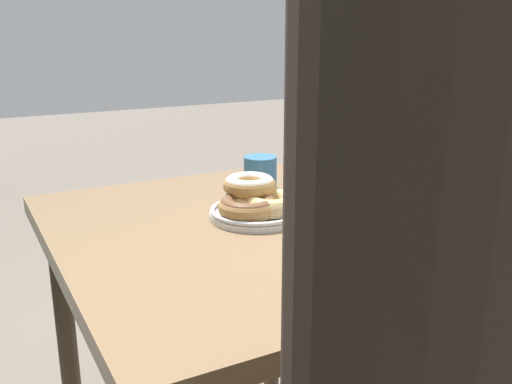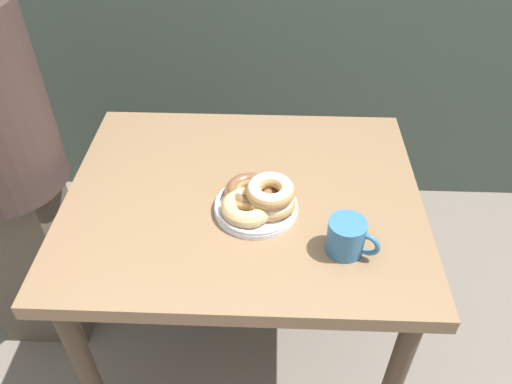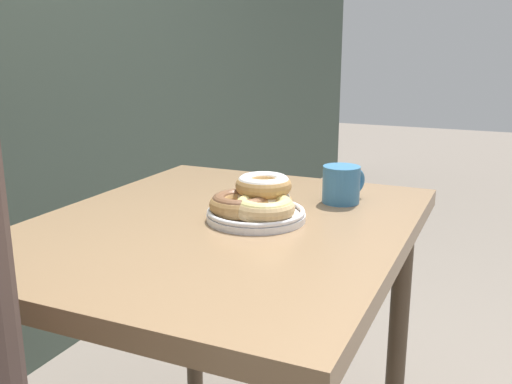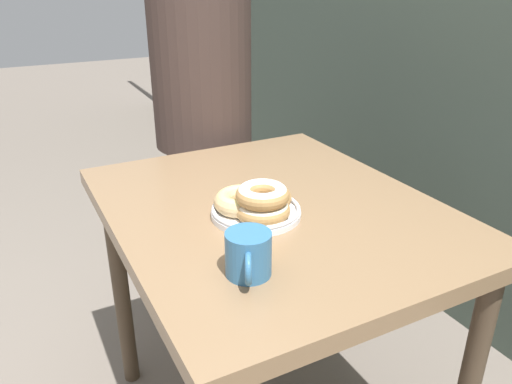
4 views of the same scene
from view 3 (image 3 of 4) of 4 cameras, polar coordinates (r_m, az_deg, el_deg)
dining_table at (r=1.22m, az=-3.40°, el=-7.25°), size 0.91×0.74×0.74m
donut_plate at (r=1.18m, az=0.10°, el=-1.03°), size 0.22×0.24×0.09m
coffee_mug at (r=1.32m, az=8.60°, el=0.82°), size 0.12×0.09×0.09m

